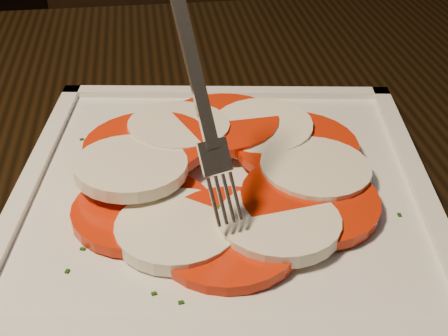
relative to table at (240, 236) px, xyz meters
name	(u,v)px	position (x,y,z in m)	size (l,w,h in m)	color
table	(240,236)	(0.00, 0.00, 0.00)	(1.27, 0.91, 0.75)	black
chair	(157,67)	(0.01, 0.67, -0.12)	(0.49, 0.49, 0.93)	black
plate	(224,192)	(-0.03, -0.07, 0.11)	(0.32, 0.32, 0.01)	white
caprese_salad	(224,172)	(-0.03, -0.07, 0.12)	(0.24, 0.25, 0.03)	red
fork	(190,78)	(-0.06, -0.09, 0.22)	(0.04, 0.10, 0.16)	white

